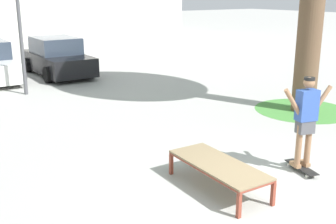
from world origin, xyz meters
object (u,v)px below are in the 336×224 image
at_px(skate_box, 218,166).
at_px(skater, 306,116).
at_px(car_black, 57,58).
at_px(skateboard, 301,167).

relative_size(skate_box, skater, 1.14).
xyz_separation_m(skate_box, car_black, (1.42, 11.48, 0.28)).
bearing_deg(skateboard, car_black, 91.63).
height_order(skateboard, skater, skater).
height_order(skate_box, skateboard, skate_box).
bearing_deg(car_black, skate_box, -97.03).
bearing_deg(skate_box, car_black, 82.97).
xyz_separation_m(skate_box, skater, (1.75, -0.33, 0.66)).
xyz_separation_m(skater, car_black, (-0.34, 11.81, -0.38)).
xyz_separation_m(skateboard, skater, (0.00, 0.00, 0.99)).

